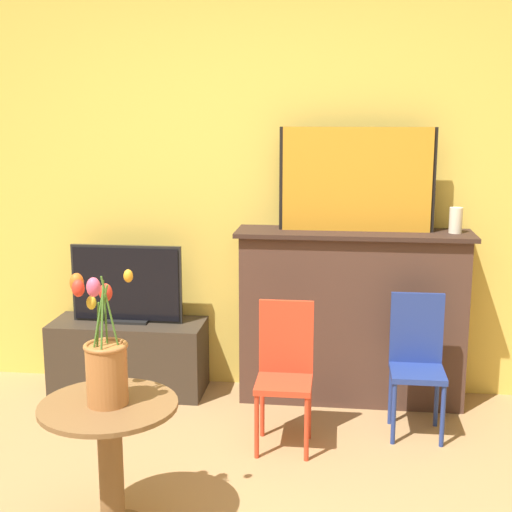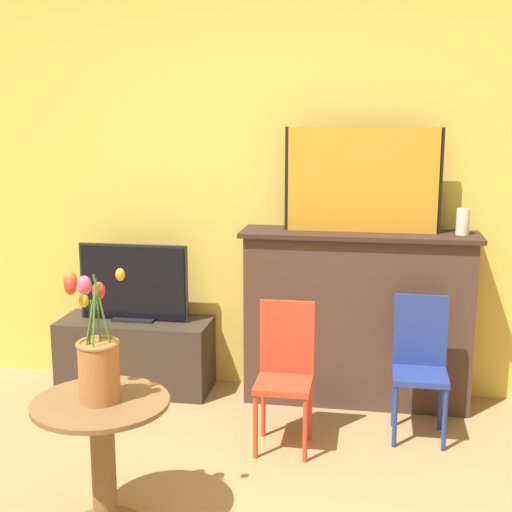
# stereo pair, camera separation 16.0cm
# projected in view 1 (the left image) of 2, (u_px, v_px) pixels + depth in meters

# --- Properties ---
(wall_back) EXTENTS (8.00, 0.06, 2.70)m
(wall_back) POSITION_uv_depth(u_px,v_px,m) (271.00, 170.00, 4.27)
(wall_back) COLOR #EAC651
(wall_back) RESTS_ON ground
(fireplace_mantel) EXTENTS (1.35, 0.36, 1.02)m
(fireplace_mantel) POSITION_uv_depth(u_px,v_px,m) (352.00, 314.00, 4.19)
(fireplace_mantel) COLOR #4C3328
(fireplace_mantel) RESTS_ON ground
(painting) EXTENTS (0.88, 0.03, 0.59)m
(painting) POSITION_uv_depth(u_px,v_px,m) (357.00, 180.00, 4.04)
(painting) COLOR black
(painting) RESTS_ON fireplace_mantel
(mantel_candle) EXTENTS (0.07, 0.07, 0.15)m
(mantel_candle) POSITION_uv_depth(u_px,v_px,m) (456.00, 220.00, 4.01)
(mantel_candle) COLOR silver
(mantel_candle) RESTS_ON fireplace_mantel
(tv_stand) EXTENTS (0.93, 0.37, 0.44)m
(tv_stand) POSITION_uv_depth(u_px,v_px,m) (129.00, 356.00, 4.37)
(tv_stand) COLOR #382D23
(tv_stand) RESTS_ON ground
(tv_monitor) EXTENTS (0.68, 0.12, 0.47)m
(tv_monitor) POSITION_uv_depth(u_px,v_px,m) (127.00, 285.00, 4.28)
(tv_monitor) COLOR black
(tv_monitor) RESTS_ON tv_stand
(chair_red) EXTENTS (0.28, 0.28, 0.75)m
(chair_red) POSITION_uv_depth(u_px,v_px,m) (285.00, 367.00, 3.63)
(chair_red) COLOR red
(chair_red) RESTS_ON ground
(chair_blue) EXTENTS (0.28, 0.28, 0.75)m
(chair_blue) POSITION_uv_depth(u_px,v_px,m) (417.00, 357.00, 3.78)
(chair_blue) COLOR navy
(chair_blue) RESTS_ON ground
(side_table) EXTENTS (0.55, 0.55, 0.57)m
(side_table) POSITION_uv_depth(u_px,v_px,m) (110.00, 450.00, 2.84)
(side_table) COLOR brown
(side_table) RESTS_ON ground
(vase_tulips) EXTENTS (0.26, 0.21, 0.54)m
(vase_tulips) POSITION_uv_depth(u_px,v_px,m) (105.00, 362.00, 2.77)
(vase_tulips) COLOR #AD6B38
(vase_tulips) RESTS_ON side_table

